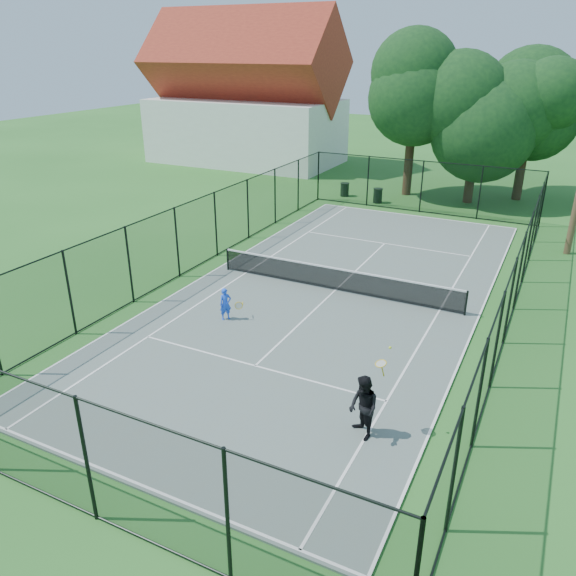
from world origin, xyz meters
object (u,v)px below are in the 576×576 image
at_px(trash_bin_left, 345,189).
at_px(player_blue, 226,304).
at_px(tennis_net, 336,278).
at_px(trash_bin_right, 378,195).
at_px(player_black, 363,407).

distance_m(trash_bin_left, player_blue, 18.88).
xyz_separation_m(tennis_net, trash_bin_right, (-2.87, 13.94, -0.12)).
bearing_deg(player_blue, trash_bin_right, 91.18).
bearing_deg(trash_bin_right, trash_bin_left, 165.14).
bearing_deg(trash_bin_left, trash_bin_right, -14.86).
xyz_separation_m(tennis_net, player_blue, (-2.50, -4.08, 0.06)).
bearing_deg(player_blue, trash_bin_left, 98.57).
xyz_separation_m(trash_bin_left, trash_bin_right, (2.44, -0.65, 0.02)).
bearing_deg(trash_bin_left, player_blue, -81.43).
xyz_separation_m(tennis_net, trash_bin_left, (-5.31, 14.58, -0.14)).
distance_m(tennis_net, trash_bin_left, 15.52).
distance_m(trash_bin_left, player_black, 24.51).
distance_m(tennis_net, player_blue, 4.79).
bearing_deg(player_black, tennis_net, 116.32).
height_order(tennis_net, trash_bin_left, tennis_net).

